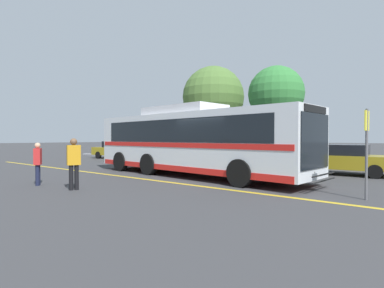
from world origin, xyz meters
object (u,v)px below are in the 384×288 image
Objects in this scene: pedestrian_1 at (38,161)px; bus_stop_sign at (367,143)px; tree_0 at (213,97)px; parked_car_1 at (163,152)px; transit_bus at (192,140)px; tree_1 at (276,94)px; pedestrian_0 at (74,161)px; parked_car_2 at (228,155)px; parked_car_0 at (117,150)px; parked_car_3 at (347,159)px.

bus_stop_sign is at bearing -121.47° from pedestrian_1.
parked_car_1 is at bearing -101.90° from tree_0.
transit_bus is 4.60× the size of bus_stop_sign.
tree_1 reaches higher than transit_bus.
parked_car_2 is at bearing -155.44° from pedestrian_0.
parked_car_2 is 1.90× the size of bus_stop_sign.
pedestrian_0 is (-0.67, -5.46, -0.65)m from transit_bus.
parked_car_1 is 0.62× the size of tree_1.
tree_1 is (-0.11, 9.83, 3.29)m from transit_bus.
tree_0 is at bearing 123.62° from parked_car_0.
parked_car_1 is 11.39m from pedestrian_1.
parked_car_1 is (-6.58, 4.92, -0.92)m from transit_bus.
pedestrian_1 is 0.20× the size of tree_0.
pedestrian_0 is 8.99m from bus_stop_sign.
pedestrian_0 is 16.55m from tree_0.
parked_car_1 is at bearing 85.91° from parked_car_3.
tree_1 reaches higher than bus_stop_sign.
transit_bus is 1.70× the size of tree_1.
pedestrian_0 is (11.30, -10.40, 0.25)m from parked_car_0.
transit_bus is 2.39× the size of parked_car_0.
parked_car_2 is at bearing -161.71° from transit_bus.
parked_car_1 is at bearing -128.65° from pedestrian_0.
parked_car_0 reaches higher than parked_car_3.
parked_car_0 is at bearing -15.04° from pedestrian_1.
transit_bus is 2.42× the size of parked_car_2.
parked_car_2 is 6.73m from parked_car_3.
parked_car_2 is 2.81× the size of pedestrian_0.
transit_bus is at bearing -60.43° from tree_0.
parked_car_3 is (17.50, -0.05, -0.02)m from parked_car_0.
parked_car_3 is at bearing 136.62° from transit_bus.
transit_bus is 11.79m from tree_0.
pedestrian_0 reaches higher than parked_car_3.
parked_car_0 is 13.50m from tree_1.
tree_1 is at bearing 44.83° from parked_car_3.
bus_stop_sign is at bearing 64.25° from parked_car_1.
pedestrian_1 reaches higher than parked_car_3.
tree_1 is at bearing 125.39° from parked_car_1.
tree_1 reaches higher than pedestrian_0.
pedestrian_1 is (-1.96, -0.30, -0.10)m from pedestrian_0.
parked_car_0 is at bearing -89.22° from parked_car_2.
parked_car_0 is at bearing -157.58° from tree_1.
parked_car_3 is (5.52, 4.88, -0.91)m from transit_bus.
tree_0 is 5.45m from tree_1.
parked_car_1 is 0.88× the size of parked_car_2.
parked_car_0 is 3.14× the size of pedestrian_1.
pedestrian_0 reaches higher than parked_car_0.
parked_car_3 is 8.59m from tree_1.
parked_car_1 is at bearing -121.64° from transit_bus.
parked_car_0 is 1.01× the size of parked_car_2.
parked_car_1 is 6.65m from tree_0.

